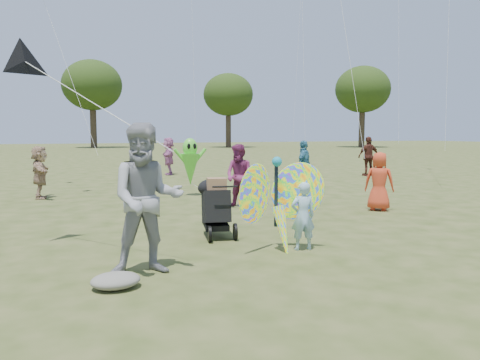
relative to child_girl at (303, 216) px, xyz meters
name	(u,v)px	position (x,y,z in m)	size (l,w,h in m)	color
ground	(292,265)	(-0.58, -0.71, -0.56)	(160.00, 160.00, 0.00)	#51592B
child_girl	(303,216)	(0.00, 0.00, 0.00)	(0.41, 0.27, 1.11)	#95BFD3
adult_man	(147,199)	(-2.58, -0.33, 0.46)	(0.99, 0.77, 2.04)	gray
grey_bag	(116,281)	(-3.07, -0.79, -0.46)	(0.60, 0.49, 0.19)	slate
crowd_a	(379,181)	(3.67, 2.68, 0.16)	(0.70, 0.46, 1.44)	red
crowd_c	(304,165)	(4.02, 6.96, 0.27)	(0.97, 0.40, 1.65)	teal
crowd_d	(40,172)	(-4.04, 8.06, 0.21)	(1.41, 0.45, 1.52)	tan
crowd_e	(239,176)	(0.67, 4.36, 0.25)	(0.78, 0.61, 1.61)	#792857
crowd_h	(369,156)	(9.20, 10.29, 0.31)	(1.01, 0.42, 1.73)	#472017
crowd_j	(169,156)	(1.22, 14.24, 0.29)	(1.56, 0.50, 1.68)	#B8699F
jogging_stroller	(215,204)	(-1.00, 1.46, 0.06)	(0.64, 1.11, 1.09)	black
butterfly_kite	(279,204)	(-0.40, 0.08, 0.21)	(1.74, 0.75, 1.73)	#EF2543
delta_kite_rig	(26,62)	(-4.05, 1.78, 2.46)	(2.34, 2.35, 1.80)	black
alien_kite	(190,164)	(0.13, 6.97, 0.41)	(1.12, 0.69, 1.74)	#58DF34
tree_line	(117,85)	(3.09, 44.28, 6.31)	(91.78, 33.60, 10.79)	#3A2D21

